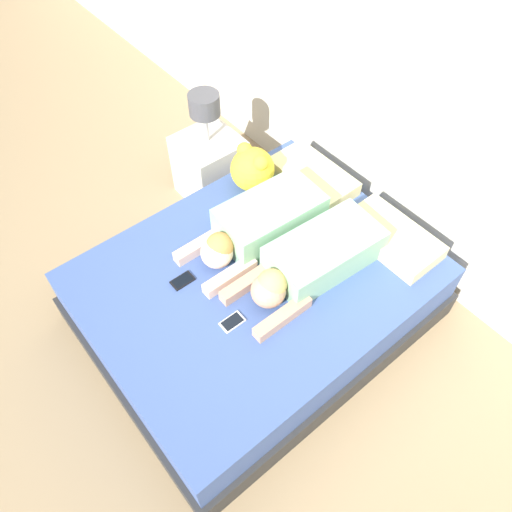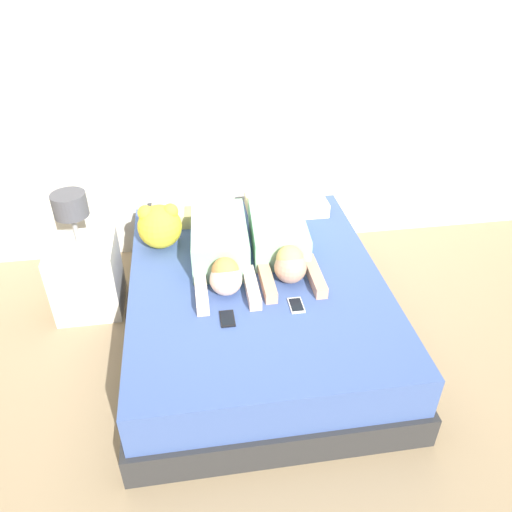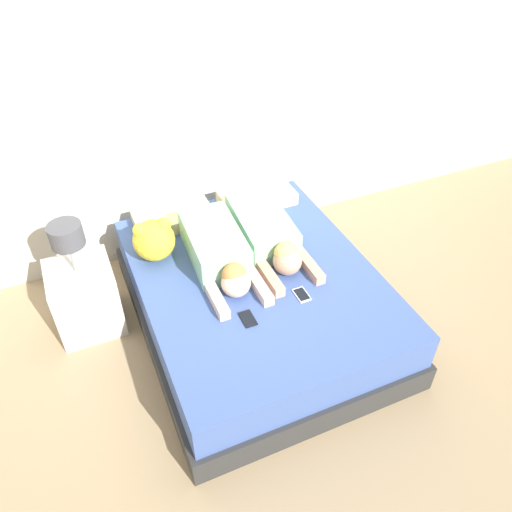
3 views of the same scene
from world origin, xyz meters
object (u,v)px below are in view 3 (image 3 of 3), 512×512
object	(u,v)px
cell_phone_right	(302,295)
pillow_head_left	(174,217)
person_left	(219,252)
bed	(256,298)
nightstand	(84,294)
person_right	(268,234)
pillow_head_right	(257,197)
cell_phone_left	(248,319)
plush_toy	(154,239)

from	to	relation	value
cell_phone_right	pillow_head_left	bearing A→B (deg)	115.83
person_left	bed	bearing A→B (deg)	-42.98
person_left	cell_phone_right	distance (m)	0.64
pillow_head_left	nightstand	distance (m)	0.86
person_right	person_left	bearing A→B (deg)	-171.14
bed	pillow_head_right	bearing A→B (deg)	66.01
person_right	cell_phone_left	size ratio (longest dim) A/B	7.40
bed	cell_phone_left	world-z (taller)	cell_phone_left
pillow_head_right	person_left	distance (m)	0.81
bed	plush_toy	world-z (taller)	plush_toy
bed	pillow_head_left	bearing A→B (deg)	113.99
pillow_head_right	cell_phone_right	distance (m)	1.11
person_right	cell_phone_right	world-z (taller)	person_right
bed	plush_toy	size ratio (longest dim) A/B	6.53
pillow_head_right	cell_phone_right	size ratio (longest dim) A/B	4.44
bed	cell_phone_right	size ratio (longest dim) A/B	15.07
person_left	person_right	size ratio (longest dim) A/B	0.94
pillow_head_right	cell_phone_left	xyz separation A→B (m)	(-0.56, -1.15, -0.04)
nightstand	cell_phone_left	bearing A→B (deg)	-42.80
bed	pillow_head_left	world-z (taller)	pillow_head_left
cell_phone_left	nightstand	size ratio (longest dim) A/B	0.15
pillow_head_right	person_right	xyz separation A→B (m)	(-0.15, -0.53, 0.05)
person_left	person_right	distance (m)	0.40
person_left	cell_phone_right	size ratio (longest dim) A/B	6.99
cell_phone_right	plush_toy	distance (m)	1.08
cell_phone_right	nightstand	size ratio (longest dim) A/B	0.15
bed	cell_phone_left	xyz separation A→B (m)	(-0.22, -0.37, 0.25)
person_left	cell_phone_right	xyz separation A→B (m)	(0.38, -0.50, -0.11)
cell_phone_left	cell_phone_right	distance (m)	0.40
nightstand	person_right	bearing A→B (deg)	-9.23
bed	person_right	bearing A→B (deg)	51.15
person_right	bed	bearing A→B (deg)	-128.85
person_right	plush_toy	xyz separation A→B (m)	(-0.77, 0.20, 0.05)
bed	plush_toy	xyz separation A→B (m)	(-0.57, 0.44, 0.40)
cell_phone_right	plush_toy	world-z (taller)	plush_toy
pillow_head_right	bed	bearing A→B (deg)	-113.99
cell_phone_left	plush_toy	xyz separation A→B (m)	(-0.36, 0.81, 0.15)
person_left	nightstand	xyz separation A→B (m)	(-0.91, 0.27, -0.29)
pillow_head_left	nightstand	world-z (taller)	nightstand
pillow_head_right	person_right	world-z (taller)	person_right
pillow_head_right	nightstand	xyz separation A→B (m)	(-1.46, -0.32, -0.23)
cell_phone_left	nightstand	world-z (taller)	nightstand
person_left	person_right	world-z (taller)	person_left
pillow_head_left	bed	bearing A→B (deg)	-66.01
pillow_head_right	nightstand	size ratio (longest dim) A/B	0.66
nightstand	pillow_head_left	bearing A→B (deg)	22.80
pillow_head_right	person_left	world-z (taller)	person_left
cell_phone_right	plush_toy	bearing A→B (deg)	135.04
person_right	nightstand	bearing A→B (deg)	170.77
bed	pillow_head_right	size ratio (longest dim) A/B	3.40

